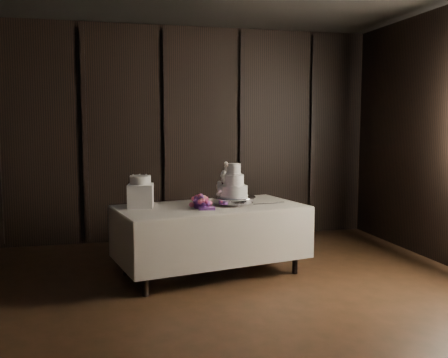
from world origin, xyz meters
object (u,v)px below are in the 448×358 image
Objects in this scene: box_pedestal at (141,196)px; display_table at (211,237)px; wedding_cake at (232,184)px; bouquet at (200,202)px; cake_stand at (234,201)px; small_cake at (140,180)px.

display_table is at bearing -5.63° from box_pedestal.
wedding_cake is 0.43m from bouquet.
bouquet is at bearing -161.48° from cake_stand.
box_pedestal reaches higher than cake_stand.
cake_stand is 1.28× the size of bouquet.
box_pedestal is (-0.98, 0.07, -0.11)m from wedding_cake.
small_cake reaches higher than display_table.
small_cake is at bearing 162.57° from display_table.
display_table is 0.47m from cake_stand.
bouquet is 1.45× the size of box_pedestal.
wedding_cake reaches higher than bouquet.
box_pedestal is 0.17m from small_cake.
wedding_cake is 1.41× the size of box_pedestal.
cake_stand is 2.17× the size of small_cake.
cake_stand is 1.86× the size of box_pedestal.
display_table is at bearing -169.59° from wedding_cake.
display_table is 5.91× the size of wedding_cake.
small_cake is (0.00, 0.00, 0.17)m from box_pedestal.
display_table is 5.71× the size of bouquet.
small_cake reaches higher than cake_stand.
display_table is at bearing 39.09° from bouquet.
wedding_cake reaches higher than display_table.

